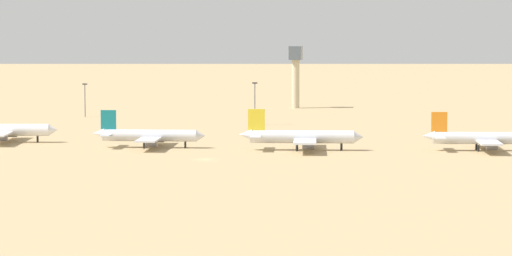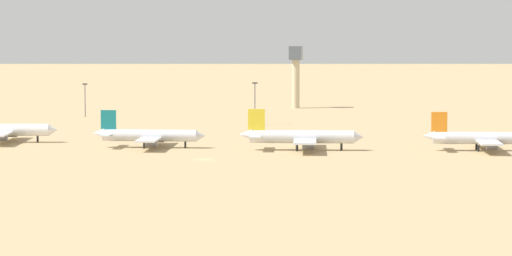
% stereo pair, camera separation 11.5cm
% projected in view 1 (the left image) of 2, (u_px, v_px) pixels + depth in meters
% --- Properties ---
extents(ground, '(4000.00, 4000.00, 0.00)m').
position_uv_depth(ground, '(205.00, 160.00, 318.68)').
color(ground, tan).
extents(ridge_west, '(261.13, 199.44, 109.05)m').
position_uv_depth(ridge_west, '(194.00, 4.00, 1411.37)').
color(ridge_west, '#82665F').
rests_on(ridge_west, ground).
extents(ridge_center, '(268.06, 176.54, 102.04)m').
position_uv_depth(ridge_center, '(359.00, 7.00, 1405.51)').
color(ridge_center, slate).
rests_on(ridge_center, ground).
extents(parked_jet_teal_2, '(34.76, 29.61, 11.51)m').
position_uv_depth(parked_jet_teal_2, '(0.00, 130.00, 362.56)').
color(parked_jet_teal_2, white).
rests_on(parked_jet_teal_2, ground).
extents(parked_jet_teal_3, '(32.80, 27.71, 10.83)m').
position_uv_depth(parked_jet_teal_3, '(148.00, 136.00, 347.63)').
color(parked_jet_teal_3, silver).
rests_on(parked_jet_teal_3, ground).
extents(parked_jet_yellow_4, '(35.29, 29.93, 11.66)m').
position_uv_depth(parked_jet_yellow_4, '(301.00, 137.00, 340.80)').
color(parked_jet_yellow_4, silver).
rests_on(parked_jet_yellow_4, ground).
extents(parked_jet_orange_5, '(33.15, 28.13, 10.95)m').
position_uv_depth(parked_jet_orange_5, '(481.00, 138.00, 339.51)').
color(parked_jet_orange_5, silver).
rests_on(parked_jet_orange_5, ground).
extents(control_tower, '(5.20, 5.20, 25.79)m').
position_uv_depth(control_tower, '(296.00, 71.00, 501.84)').
color(control_tower, '#C6B793').
rests_on(control_tower, ground).
extents(light_pole_west, '(1.80, 0.50, 12.67)m').
position_uv_depth(light_pole_west, '(85.00, 97.00, 458.00)').
color(light_pole_west, '#59595E').
rests_on(light_pole_west, ground).
extents(light_pole_mid, '(1.80, 0.50, 14.95)m').
position_uv_depth(light_pole_mid, '(255.00, 100.00, 422.55)').
color(light_pole_mid, '#59595E').
rests_on(light_pole_mid, ground).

